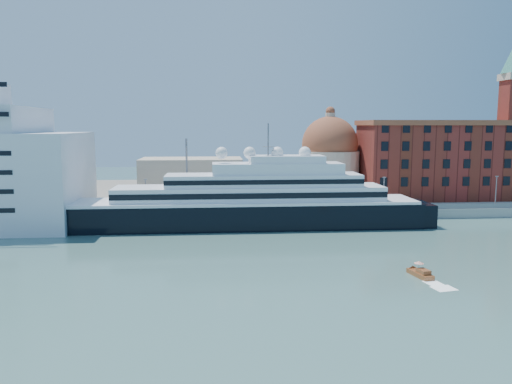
{
  "coord_description": "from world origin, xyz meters",
  "views": [
    {
      "loc": [
        -12.91,
        -92.16,
        23.69
      ],
      "look_at": [
        -3.86,
        18.0,
        8.94
      ],
      "focal_mm": 35.0,
      "sensor_mm": 36.0,
      "label": 1
    }
  ],
  "objects": [
    {
      "name": "ground",
      "position": [
        0.0,
        0.0,
        0.0
      ],
      "size": [
        400.0,
        400.0,
        0.0
      ],
      "primitive_type": "plane",
      "color": "#335854",
      "rests_on": "ground"
    },
    {
      "name": "superyacht",
      "position": [
        -9.67,
        23.0,
        4.88
      ],
      "size": [
        94.72,
        13.13,
        28.31
      ],
      "color": "black",
      "rests_on": "ground"
    },
    {
      "name": "lamp_posts",
      "position": [
        -12.67,
        32.27,
        9.84
      ],
      "size": [
        120.8,
        2.4,
        18.0
      ],
      "color": "slate",
      "rests_on": "quay"
    },
    {
      "name": "service_barge",
      "position": [
        -35.29,
        22.37,
        0.67
      ],
      "size": [
        10.85,
        6.63,
        2.32
      ],
      "rotation": [
        0.0,
        0.0,
        0.34
      ],
      "color": "white",
      "rests_on": "ground"
    },
    {
      "name": "land",
      "position": [
        0.0,
        75.0,
        1.0
      ],
      "size": [
        260.0,
        72.0,
        2.0
      ],
      "primitive_type": "cube",
      "color": "slate",
      "rests_on": "ground"
    },
    {
      "name": "quay_fence",
      "position": [
        0.0,
        29.5,
        3.1
      ],
      "size": [
        180.0,
        0.1,
        1.2
      ],
      "primitive_type": "cube",
      "color": "slate",
      "rests_on": "quay"
    },
    {
      "name": "warehouse",
      "position": [
        52.0,
        52.0,
        13.79
      ],
      "size": [
        43.0,
        19.0,
        23.25
      ],
      "color": "maroon",
      "rests_on": "land"
    },
    {
      "name": "quay",
      "position": [
        0.0,
        34.0,
        1.25
      ],
      "size": [
        180.0,
        10.0,
        2.5
      ],
      "primitive_type": "cube",
      "color": "gray",
      "rests_on": "ground"
    },
    {
      "name": "church",
      "position": [
        6.39,
        57.72,
        10.91
      ],
      "size": [
        66.0,
        18.0,
        25.5
      ],
      "color": "beige",
      "rests_on": "land"
    },
    {
      "name": "water_taxi",
      "position": [
        19.26,
        -18.3,
        0.6
      ],
      "size": [
        2.67,
        5.47,
        2.49
      ],
      "rotation": [
        0.0,
        0.0,
        0.18
      ],
      "color": "#652E16",
      "rests_on": "ground"
    }
  ]
}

